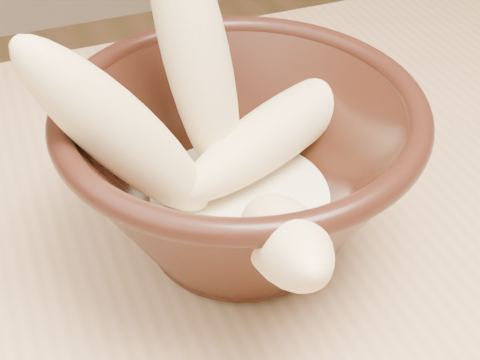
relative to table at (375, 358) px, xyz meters
The scene contains 7 objects.
table is the anchor object (origin of this frame).
bowl 0.18m from the table, 137.32° to the left, with size 0.23×0.23×0.12m.
milk_puddle 0.16m from the table, 137.32° to the left, with size 0.13×0.13×0.02m, color beige.
banana_upright 0.26m from the table, 128.60° to the left, with size 0.04×0.04×0.18m, color #D7BC7F.
banana_left 0.26m from the table, 153.48° to the left, with size 0.04×0.04×0.16m, color #D7BC7F.
banana_across 0.19m from the table, 112.69° to the left, with size 0.04×0.04×0.18m, color #D7BC7F.
banana_front 0.19m from the table, behind, with size 0.04×0.04×0.15m, color #D7BC7F.
Camera 1 is at (-0.20, -0.24, 1.09)m, focal length 50.00 mm.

